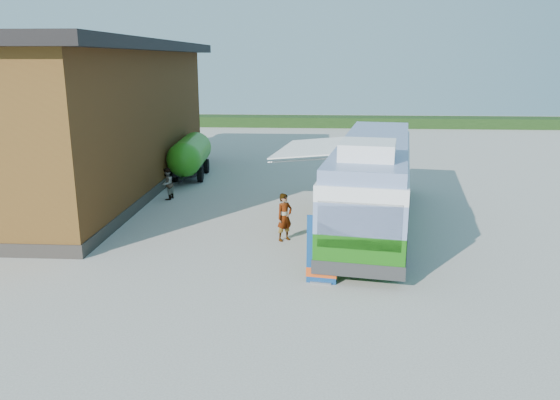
# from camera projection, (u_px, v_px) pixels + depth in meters

# --- Properties ---
(ground) EXTENTS (100.00, 100.00, 0.00)m
(ground) POSITION_uv_depth(u_px,v_px,m) (272.00, 263.00, 18.22)
(ground) COLOR #BCB7AD
(ground) RESTS_ON ground
(barn) EXTENTS (9.60, 21.20, 7.50)m
(barn) POSITION_uv_depth(u_px,v_px,m) (80.00, 120.00, 27.62)
(barn) COLOR brown
(barn) RESTS_ON ground
(hedge) EXTENTS (40.00, 3.00, 1.00)m
(hedge) POSITION_uv_depth(u_px,v_px,m) (381.00, 122.00, 54.31)
(hedge) COLOR #264419
(hedge) RESTS_ON ground
(bus) EXTENTS (4.86, 13.45, 4.05)m
(bus) POSITION_uv_depth(u_px,v_px,m) (373.00, 179.00, 21.92)
(bus) COLOR #227112
(bus) RESTS_ON ground
(awning) EXTENTS (3.75, 5.27, 0.56)m
(awning) POSITION_uv_depth(u_px,v_px,m) (321.00, 153.00, 22.12)
(awning) COLOR white
(awning) RESTS_ON ground
(banner) EXTENTS (0.93, 0.28, 2.15)m
(banner) POSITION_uv_depth(u_px,v_px,m) (322.00, 256.00, 16.37)
(banner) COLOR navy
(banner) RESTS_ON ground
(picnic_table) EXTENTS (1.81, 1.71, 0.83)m
(picnic_table) POSITION_uv_depth(u_px,v_px,m) (337.00, 236.00, 19.07)
(picnic_table) COLOR #AC7C51
(picnic_table) RESTS_ON ground
(person_a) EXTENTS (0.78, 0.76, 1.81)m
(person_a) POSITION_uv_depth(u_px,v_px,m) (285.00, 217.00, 20.32)
(person_a) COLOR #999999
(person_a) RESTS_ON ground
(person_b) EXTENTS (0.71, 0.84, 1.56)m
(person_b) POSITION_uv_depth(u_px,v_px,m) (167.00, 184.00, 26.29)
(person_b) COLOR #999999
(person_b) RESTS_ON ground
(slurry_tanker) EXTENTS (2.12, 6.31, 2.33)m
(slurry_tanker) POSITION_uv_depth(u_px,v_px,m) (190.00, 154.00, 31.10)
(slurry_tanker) COLOR #2B8918
(slurry_tanker) RESTS_ON ground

